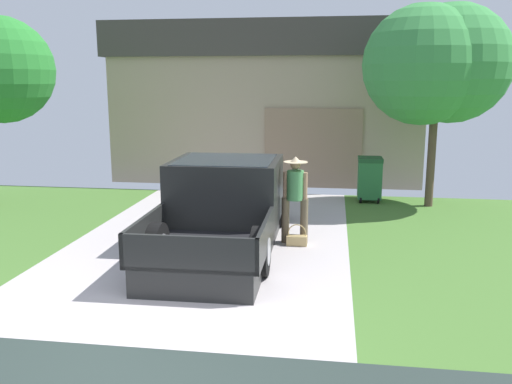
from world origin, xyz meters
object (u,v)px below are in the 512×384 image
Objects in this scene: handbag at (297,239)px; wheeled_trash_bin at (370,178)px; person_with_hat at (295,194)px; front_yard_tree at (437,66)px; pickup_truck at (227,207)px; house_with_garage at (273,100)px.

wheeled_trash_bin reaches higher than handbag.
person_with_hat is 4.08× the size of handbag.
person_with_hat is 0.34× the size of front_yard_tree.
wheeled_trash_bin is at bearing 164.32° from front_yard_tree.
person_with_hat is (1.27, 0.20, 0.24)m from pickup_truck.
person_with_hat reaches higher than wheeled_trash_bin.
wheeled_trash_bin is at bearing -108.81° from person_with_hat.
house_with_garage is 8.49× the size of wheeled_trash_bin.
front_yard_tree is (3.03, 3.54, 2.42)m from person_with_hat.
house_with_garage is 5.78m from wheeled_trash_bin.
person_with_hat is at bearing 8.04° from pickup_truck.
house_with_garage is (-1.45, 8.71, 2.29)m from handbag.
front_yard_tree is at bearing 40.31° from pickup_truck.
front_yard_tree is 3.12m from wheeled_trash_bin.
handbag is 4.42m from wheeled_trash_bin.
house_with_garage reaches higher than pickup_truck.
pickup_truck is at bearing -179.19° from handbag.
house_with_garage is (-0.12, 8.73, 1.70)m from pickup_truck.
wheeled_trash_bin is (1.62, 3.93, -0.33)m from person_with_hat.
handbag is at bearing -128.61° from front_yard_tree.
wheeled_trash_bin is at bearing 54.31° from pickup_truck.
house_with_garage is 6.74m from front_yard_tree.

